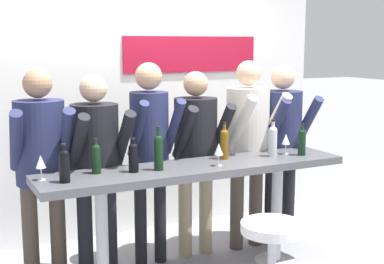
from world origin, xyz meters
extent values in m
cube|color=silver|center=(0.00, 1.36, 1.30)|extent=(4.08, 0.10, 2.60)
cube|color=#B2142D|center=(0.61, 1.30, 1.77)|extent=(1.47, 0.02, 0.36)
cube|color=#4C4C51|center=(0.00, 0.00, 0.91)|extent=(2.48, 0.52, 0.06)
cylinder|color=#B2B2B7|center=(-0.77, 0.00, 0.46)|extent=(0.09, 0.09, 0.88)
cylinder|color=#B2B2B7|center=(0.77, 0.00, 0.46)|extent=(0.09, 0.09, 0.88)
cylinder|color=#B2B2B7|center=(0.77, 0.00, 0.01)|extent=(0.36, 0.36, 0.02)
cylinder|color=white|center=(0.23, -0.70, 0.62)|extent=(0.44, 0.44, 0.07)
cylinder|color=#473D33|center=(-1.19, 0.50, 0.41)|extent=(0.12, 0.12, 0.81)
cylinder|color=#473D33|center=(-0.98, 0.48, 0.41)|extent=(0.12, 0.12, 0.81)
cylinder|color=#23284C|center=(-1.09, 0.49, 1.13)|extent=(0.41, 0.41, 0.64)
sphere|color=#9E7556|center=(-1.09, 0.49, 1.58)|extent=(0.22, 0.22, 0.22)
cylinder|color=#23284C|center=(-1.28, 0.35, 1.18)|extent=(0.13, 0.39, 0.50)
cylinder|color=#23284C|center=(-0.92, 0.32, 1.18)|extent=(0.13, 0.39, 0.50)
cylinder|color=black|center=(-0.79, 0.40, 0.39)|extent=(0.12, 0.12, 0.79)
cylinder|color=black|center=(-0.58, 0.40, 0.39)|extent=(0.12, 0.12, 0.79)
cylinder|color=black|center=(-0.69, 0.40, 1.10)|extent=(0.39, 0.39, 0.62)
sphere|color=#D6AD89|center=(-0.69, 0.40, 1.54)|extent=(0.21, 0.21, 0.21)
cylinder|color=black|center=(-0.86, 0.24, 1.15)|extent=(0.11, 0.38, 0.49)
cylinder|color=black|center=(-0.50, 0.26, 1.15)|extent=(0.11, 0.38, 0.49)
cylinder|color=black|center=(-0.29, 0.47, 0.41)|extent=(0.10, 0.10, 0.83)
cylinder|color=black|center=(-0.11, 0.47, 0.41)|extent=(0.10, 0.10, 0.83)
cylinder|color=#23284C|center=(-0.20, 0.47, 1.15)|extent=(0.33, 0.33, 0.65)
sphere|color=tan|center=(-0.20, 0.47, 1.61)|extent=(0.22, 0.22, 0.22)
cylinder|color=#23284C|center=(-0.36, 0.31, 1.20)|extent=(0.09, 0.38, 0.50)
cylinder|color=#23284C|center=(-0.05, 0.31, 1.20)|extent=(0.09, 0.38, 0.50)
cylinder|color=gray|center=(0.13, 0.48, 0.39)|extent=(0.12, 0.12, 0.79)
cylinder|color=gray|center=(0.34, 0.48, 0.39)|extent=(0.12, 0.12, 0.79)
cylinder|color=black|center=(0.24, 0.48, 1.10)|extent=(0.38, 0.38, 0.62)
sphere|color=tan|center=(0.24, 0.48, 1.53)|extent=(0.21, 0.21, 0.21)
cylinder|color=black|center=(0.06, 0.32, 1.14)|extent=(0.09, 0.38, 0.49)
cylinder|color=black|center=(0.42, 0.33, 1.14)|extent=(0.09, 0.38, 0.49)
cylinder|color=#473D33|center=(0.64, 0.43, 0.41)|extent=(0.12, 0.12, 0.83)
cylinder|color=#473D33|center=(0.85, 0.44, 0.41)|extent=(0.12, 0.12, 0.83)
cylinder|color=beige|center=(0.74, 0.44, 1.16)|extent=(0.41, 0.41, 0.66)
sphere|color=#D6AD89|center=(0.74, 0.44, 1.61)|extent=(0.22, 0.22, 0.22)
cylinder|color=beige|center=(0.57, 0.27, 1.20)|extent=(0.12, 0.40, 0.51)
cylinder|color=beige|center=(0.94, 0.29, 1.20)|extent=(0.12, 0.40, 0.51)
cylinder|color=black|center=(1.00, 0.41, 0.40)|extent=(0.12, 0.12, 0.81)
cylinder|color=black|center=(1.20, 0.41, 0.40)|extent=(0.12, 0.12, 0.81)
cylinder|color=#23284C|center=(1.10, 0.41, 1.13)|extent=(0.37, 0.37, 0.64)
sphere|color=#D6AD89|center=(1.10, 0.41, 1.57)|extent=(0.22, 0.22, 0.22)
cylinder|color=#23284C|center=(0.92, 0.26, 1.17)|extent=(0.10, 0.38, 0.49)
cylinder|color=#23284C|center=(1.27, 0.25, 1.17)|extent=(0.10, 0.38, 0.49)
cylinder|color=black|center=(-0.51, 0.01, 1.03)|extent=(0.07, 0.07, 0.18)
sphere|color=black|center=(-0.51, 0.01, 1.12)|extent=(0.07, 0.07, 0.07)
cylinder|color=black|center=(-0.51, 0.01, 1.15)|extent=(0.03, 0.03, 0.06)
cylinder|color=black|center=(-0.51, 0.01, 1.19)|extent=(0.03, 0.03, 0.01)
cylinder|color=black|center=(-1.04, -0.06, 1.04)|extent=(0.07, 0.07, 0.19)
sphere|color=black|center=(-1.04, -0.06, 1.13)|extent=(0.07, 0.07, 0.07)
cylinder|color=black|center=(-1.04, -0.06, 1.16)|extent=(0.03, 0.03, 0.07)
cylinder|color=black|center=(-1.04, -0.06, 1.20)|extent=(0.03, 0.03, 0.01)
cylinder|color=black|center=(0.97, -0.06, 1.04)|extent=(0.07, 0.07, 0.19)
sphere|color=black|center=(0.97, -0.06, 1.13)|extent=(0.07, 0.07, 0.07)
cylinder|color=black|center=(0.97, -0.06, 1.17)|extent=(0.02, 0.02, 0.07)
cylinder|color=black|center=(0.97, -0.06, 1.21)|extent=(0.03, 0.03, 0.01)
cylinder|color=#B7BCC1|center=(0.72, 0.01, 1.05)|extent=(0.07, 0.07, 0.22)
sphere|color=#B7BCC1|center=(0.72, 0.01, 1.16)|extent=(0.07, 0.07, 0.07)
cylinder|color=#B7BCC1|center=(0.72, 0.01, 1.20)|extent=(0.03, 0.03, 0.08)
cylinder|color=black|center=(0.72, 0.01, 1.24)|extent=(0.03, 0.03, 0.02)
cylinder|color=black|center=(-0.33, -0.02, 1.06)|extent=(0.07, 0.07, 0.23)
sphere|color=black|center=(-0.33, -0.02, 1.17)|extent=(0.07, 0.07, 0.07)
cylinder|color=black|center=(-0.33, -0.02, 1.21)|extent=(0.03, 0.03, 0.08)
cylinder|color=black|center=(-0.33, -0.02, 1.26)|extent=(0.03, 0.03, 0.02)
cylinder|color=black|center=(-0.77, 0.09, 1.03)|extent=(0.07, 0.07, 0.18)
sphere|color=black|center=(-0.77, 0.09, 1.12)|extent=(0.07, 0.07, 0.07)
cylinder|color=black|center=(-0.77, 0.09, 1.16)|extent=(0.03, 0.03, 0.06)
cylinder|color=black|center=(-0.77, 0.09, 1.19)|extent=(0.03, 0.03, 0.01)
cylinder|color=brown|center=(0.31, 0.11, 1.05)|extent=(0.07, 0.07, 0.21)
sphere|color=brown|center=(0.31, 0.11, 1.15)|extent=(0.07, 0.07, 0.07)
cylinder|color=brown|center=(0.31, 0.11, 1.19)|extent=(0.03, 0.03, 0.08)
cylinder|color=black|center=(0.31, 0.11, 1.24)|extent=(0.03, 0.03, 0.02)
cylinder|color=silver|center=(0.87, 0.03, 0.94)|extent=(0.06, 0.06, 0.01)
cylinder|color=silver|center=(0.87, 0.03, 0.99)|extent=(0.01, 0.01, 0.08)
cone|color=silver|center=(0.87, 0.03, 1.07)|extent=(0.07, 0.07, 0.09)
cylinder|color=silver|center=(0.14, -0.10, 0.94)|extent=(0.06, 0.06, 0.01)
cylinder|color=silver|center=(0.14, -0.10, 0.99)|extent=(0.01, 0.01, 0.08)
cone|color=silver|center=(0.14, -0.10, 1.07)|extent=(0.07, 0.07, 0.09)
cylinder|color=silver|center=(-1.17, 0.07, 0.94)|extent=(0.06, 0.06, 0.01)
cylinder|color=silver|center=(-1.17, 0.07, 0.99)|extent=(0.01, 0.01, 0.08)
cone|color=silver|center=(-1.17, 0.07, 1.07)|extent=(0.07, 0.07, 0.09)
camera|label=1|loc=(-1.84, -3.60, 1.87)|focal=50.00mm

